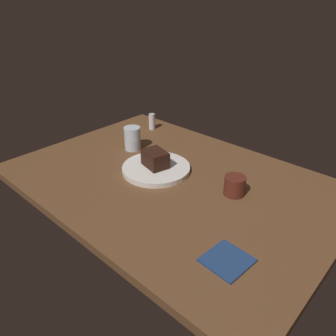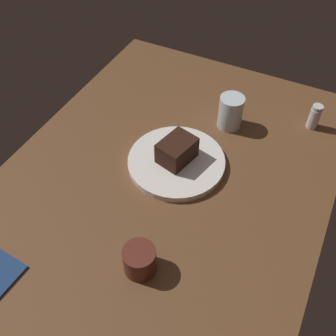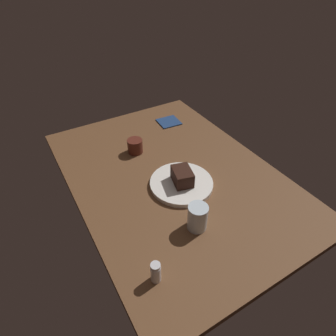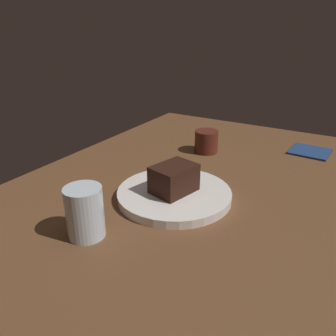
# 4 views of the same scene
# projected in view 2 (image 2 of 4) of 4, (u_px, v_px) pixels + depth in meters

# --- Properties ---
(dining_table) EXTENTS (1.20, 0.84, 0.03)m
(dining_table) POSITION_uv_depth(u_px,v_px,m) (160.00, 188.00, 1.04)
(dining_table) COLOR brown
(dining_table) RESTS_ON ground
(dessert_plate) EXTENTS (0.27, 0.27, 0.02)m
(dessert_plate) POSITION_uv_depth(u_px,v_px,m) (176.00, 162.00, 1.07)
(dessert_plate) COLOR white
(dessert_plate) RESTS_ON dining_table
(chocolate_cake_slice) EXTENTS (0.11, 0.10, 0.06)m
(chocolate_cake_slice) POSITION_uv_depth(u_px,v_px,m) (177.00, 150.00, 1.04)
(chocolate_cake_slice) COLOR black
(chocolate_cake_slice) RESTS_ON dessert_plate
(salt_shaker) EXTENTS (0.03, 0.03, 0.08)m
(salt_shaker) POSITION_uv_depth(u_px,v_px,m) (314.00, 117.00, 1.15)
(salt_shaker) COLOR silver
(salt_shaker) RESTS_ON dining_table
(water_glass) EXTENTS (0.07, 0.07, 0.10)m
(water_glass) POSITION_uv_depth(u_px,v_px,m) (231.00, 112.00, 1.14)
(water_glass) COLOR silver
(water_glass) RESTS_ON dining_table
(coffee_cup) EXTENTS (0.07, 0.07, 0.07)m
(coffee_cup) POSITION_uv_depth(u_px,v_px,m) (140.00, 260.00, 0.84)
(coffee_cup) COLOR #562319
(coffee_cup) RESTS_ON dining_table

